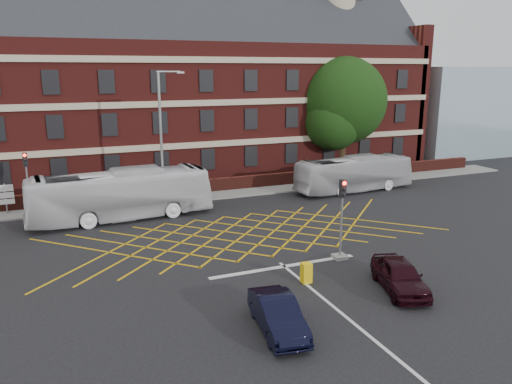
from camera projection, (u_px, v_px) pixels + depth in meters
name	position (u px, v px, depth m)	size (l,w,h in m)	color
ground	(258.00, 245.00, 28.45)	(120.00, 120.00, 0.00)	black
victorian_building	(169.00, 90.00, 46.40)	(51.00, 12.17, 20.40)	#5A1917
boundary_wall	(195.00, 187.00, 39.98)	(56.00, 0.50, 1.10)	#4B1914
far_pavement	(199.00, 196.00, 39.20)	(60.00, 3.00, 0.12)	slate
glass_block	(455.00, 111.00, 58.71)	(14.00, 10.00, 10.00)	#99B2BF
box_junction_hatching	(245.00, 234.00, 30.24)	(11.50, 0.12, 0.02)	#CC990C
stop_line	(284.00, 266.00, 25.31)	(8.00, 0.30, 0.02)	silver
centre_line	(356.00, 325.00, 19.47)	(0.15, 14.00, 0.02)	silver
bus_left	(121.00, 195.00, 32.99)	(2.80, 11.95, 3.33)	silver
bus_right	(354.00, 174.00, 40.71)	(2.40, 10.26, 2.86)	silver
car_navy	(278.00, 314.00, 18.97)	(1.41, 4.05, 1.33)	black
car_maroon	(400.00, 275.00, 22.45)	(1.68, 4.17, 1.42)	black
deciduous_tree	(342.00, 107.00, 47.27)	(8.32, 8.27, 10.98)	black
traffic_light_near	(341.00, 227.00, 25.95)	(0.70, 0.70, 4.27)	slate
traffic_light_far	(28.00, 189.00, 34.16)	(0.70, 0.70, 4.27)	slate
street_lamp	(163.00, 164.00, 34.53)	(2.25, 1.00, 9.64)	slate
direction_signs	(5.00, 196.00, 33.92)	(1.10, 0.16, 2.20)	gray
utility_cabinet	(306.00, 273.00, 23.32)	(0.46, 0.41, 0.96)	yellow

